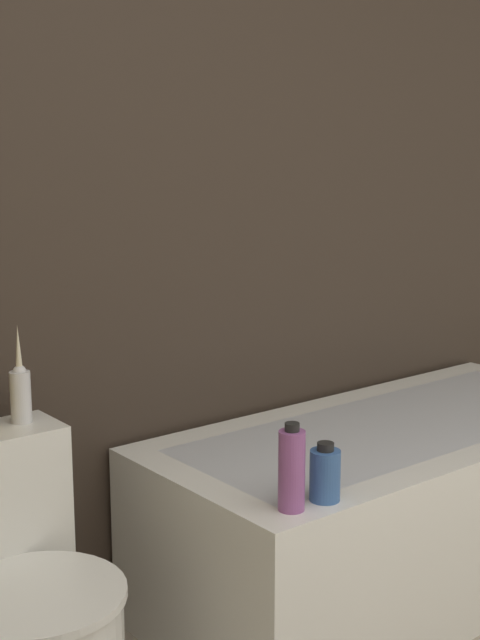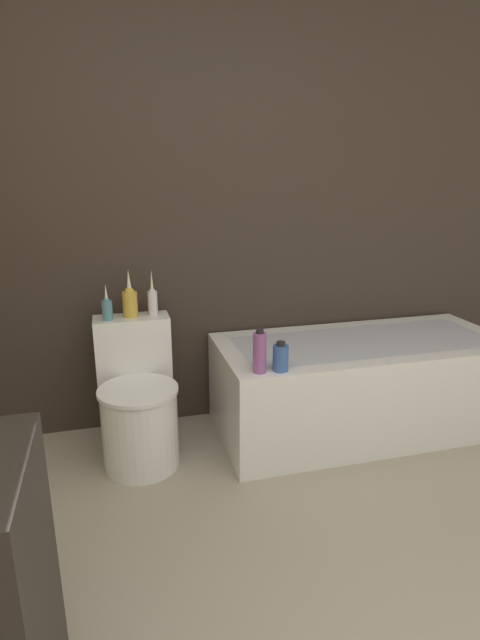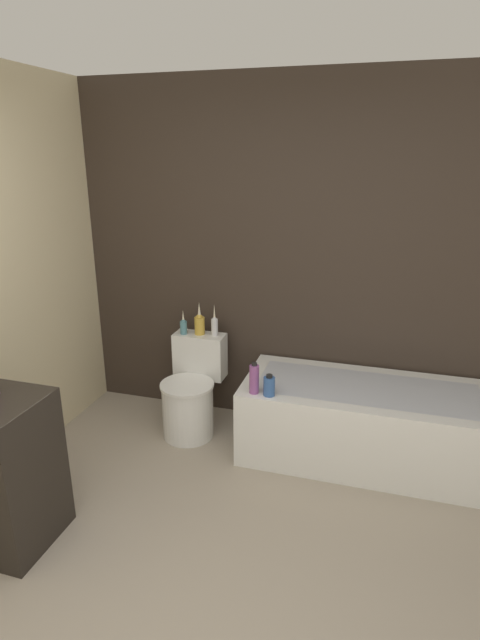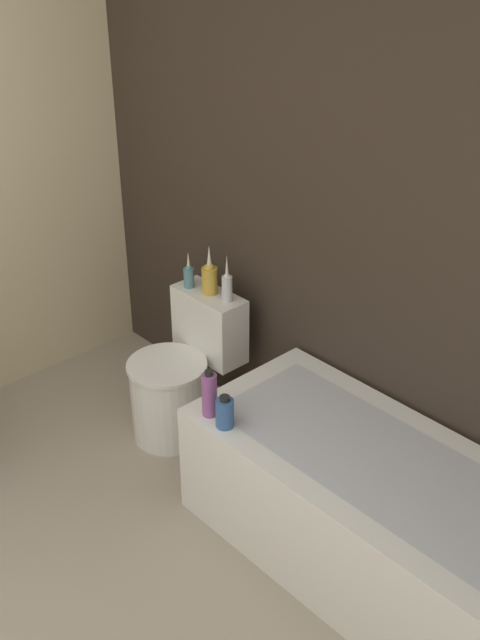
% 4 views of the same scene
% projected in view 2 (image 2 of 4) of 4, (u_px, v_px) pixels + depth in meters
% --- Properties ---
extents(wall_back_tiled, '(6.40, 0.06, 2.60)m').
position_uv_depth(wall_back_tiled, '(227.00, 203.00, 2.85)').
color(wall_back_tiled, '#332821').
rests_on(wall_back_tiled, ground_plane).
extents(bathtub, '(1.67, 0.74, 0.54)m').
position_uv_depth(bathtub, '(361.00, 384.00, 2.92)').
color(bathtub, white).
rests_on(bathtub, ground).
extents(toilet, '(0.40, 0.57, 0.72)m').
position_uv_depth(toilet, '(138.00, 404.00, 2.60)').
color(toilet, white).
rests_on(toilet, ground).
extents(vase_gold, '(0.05, 0.05, 0.19)m').
position_uv_depth(vase_gold, '(107.00, 308.00, 2.59)').
color(vase_gold, teal).
rests_on(vase_gold, toilet).
extents(vase_silver, '(0.08, 0.08, 0.26)m').
position_uv_depth(vase_silver, '(130.00, 301.00, 2.65)').
color(vase_silver, gold).
rests_on(vase_silver, toilet).
extents(vase_bronze, '(0.05, 0.05, 0.25)m').
position_uv_depth(vase_bronze, '(153.00, 300.00, 2.69)').
color(vase_bronze, silver).
rests_on(vase_bronze, toilet).
extents(shampoo_bottle_tall, '(0.06, 0.06, 0.22)m').
position_uv_depth(shampoo_bottle_tall, '(260.00, 352.00, 2.38)').
color(shampoo_bottle_tall, '#8C4C8C').
rests_on(shampoo_bottle_tall, bathtub).
extents(shampoo_bottle_short, '(0.08, 0.08, 0.15)m').
position_uv_depth(shampoo_bottle_short, '(281.00, 358.00, 2.41)').
color(shampoo_bottle_short, '#335999').
rests_on(shampoo_bottle_short, bathtub).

